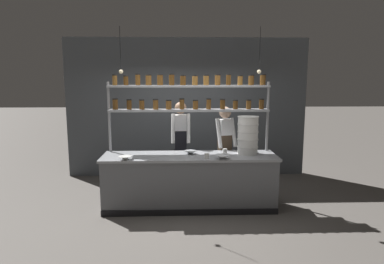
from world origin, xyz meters
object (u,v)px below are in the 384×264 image
(spice_shelf_unit, at_px, (189,99))
(chef_center, at_px, (225,145))
(chef_left, at_px, (181,140))
(prep_bowl_center_back, at_px, (125,158))
(prep_bowl_center_front, at_px, (190,152))
(container_stack, at_px, (248,135))
(prep_bowl_near_left, at_px, (222,157))
(serving_cup_by_board, at_px, (225,151))
(serving_cup_front, at_px, (207,156))

(spice_shelf_unit, xyz_separation_m, chef_center, (0.67, 0.25, -0.87))
(chef_left, height_order, chef_center, chef_left)
(spice_shelf_unit, relative_size, chef_left, 1.61)
(prep_bowl_center_back, bearing_deg, prep_bowl_center_front, 18.93)
(chef_left, distance_m, container_stack, 1.38)
(prep_bowl_near_left, distance_m, serving_cup_by_board, 0.41)
(prep_bowl_near_left, relative_size, serving_cup_by_board, 2.95)
(spice_shelf_unit, xyz_separation_m, prep_bowl_center_front, (0.01, -0.25, -0.90))
(chef_left, distance_m, chef_center, 0.86)
(prep_bowl_center_back, height_order, serving_cup_front, serving_cup_front)
(chef_center, height_order, container_stack, chef_center)
(prep_bowl_center_front, xyz_separation_m, serving_cup_by_board, (0.60, 0.02, 0.01))
(prep_bowl_center_front, bearing_deg, prep_bowl_center_back, -161.07)
(prep_bowl_near_left, xyz_separation_m, prep_bowl_center_front, (-0.50, 0.37, -0.00))
(spice_shelf_unit, bearing_deg, serving_cup_front, -65.32)
(serving_cup_front, xyz_separation_m, serving_cup_by_board, (0.34, 0.36, -0.00))
(chef_left, xyz_separation_m, container_stack, (1.14, -0.75, 0.22))
(container_stack, distance_m, prep_bowl_center_front, 1.03)
(prep_bowl_center_back, bearing_deg, spice_shelf_unit, 30.40)
(container_stack, bearing_deg, prep_bowl_center_front, 179.61)
(container_stack, xyz_separation_m, serving_cup_by_board, (-0.39, 0.03, -0.28))
(container_stack, xyz_separation_m, prep_bowl_near_left, (-0.48, -0.37, -0.29))
(prep_bowl_center_back, bearing_deg, chef_left, 51.02)
(prep_bowl_center_front, bearing_deg, prep_bowl_near_left, -36.52)
(spice_shelf_unit, xyz_separation_m, serving_cup_by_board, (0.61, -0.23, -0.89))
(chef_center, distance_m, prep_bowl_center_back, 1.92)
(prep_bowl_near_left, bearing_deg, spice_shelf_unit, 129.68)
(prep_bowl_center_front, height_order, serving_cup_by_board, serving_cup_by_board)
(prep_bowl_center_back, bearing_deg, container_stack, 9.88)
(spice_shelf_unit, relative_size, prep_bowl_center_front, 13.20)
(container_stack, bearing_deg, prep_bowl_near_left, -142.71)
(serving_cup_front, bearing_deg, prep_bowl_center_front, 127.33)
(container_stack, height_order, serving_cup_by_board, container_stack)
(prep_bowl_center_front, distance_m, prep_bowl_center_back, 1.11)
(chef_left, height_order, prep_bowl_center_front, chef_left)
(chef_left, relative_size, serving_cup_front, 20.05)
(spice_shelf_unit, height_order, container_stack, spice_shelf_unit)
(chef_left, height_order, prep_bowl_near_left, chef_left)
(spice_shelf_unit, xyz_separation_m, container_stack, (0.99, -0.26, -0.60))
(chef_left, distance_m, prep_bowl_center_front, 0.76)
(chef_center, xyz_separation_m, prep_bowl_center_front, (-0.66, -0.50, -0.03))
(prep_bowl_near_left, distance_m, prep_bowl_center_front, 0.63)
(chef_left, xyz_separation_m, chef_center, (0.82, -0.24, -0.05))
(spice_shelf_unit, relative_size, serving_cup_front, 32.22)
(serving_cup_by_board, bearing_deg, chef_left, 136.50)
(prep_bowl_near_left, bearing_deg, chef_left, 120.83)
(chef_left, height_order, serving_cup_by_board, chef_left)
(chef_center, height_order, prep_bowl_near_left, chef_center)
(chef_center, distance_m, serving_cup_by_board, 0.48)
(spice_shelf_unit, height_order, prep_bowl_near_left, spice_shelf_unit)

